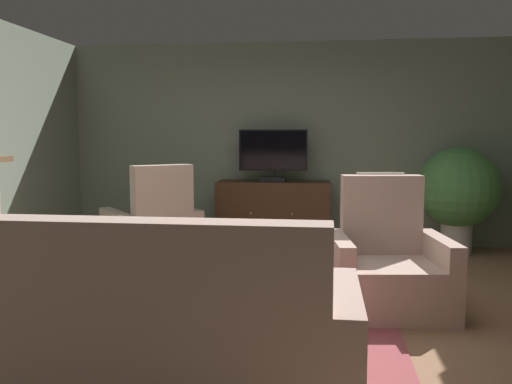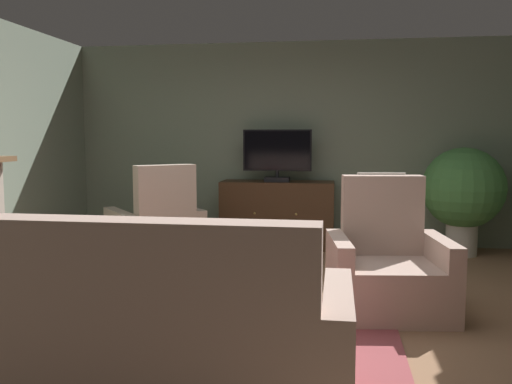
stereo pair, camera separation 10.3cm
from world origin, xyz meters
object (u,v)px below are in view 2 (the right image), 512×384
Objects in this scene: tv_remote at (199,261)px; armchair_angled_to_table at (387,270)px; tv_cabinet at (277,216)px; potted_plant_small_fern_corner at (463,191)px; cat at (107,293)px; folded_newspaper at (242,265)px; sofa_floral at (154,344)px; armchair_near_window at (157,233)px; coffee_table at (222,269)px; television at (277,154)px.

armchair_angled_to_table is at bearing -155.39° from tv_remote.
tv_cabinet is 1.11× the size of potted_plant_small_fern_corner.
tv_remote reaches higher than cat.
sofa_floral reaches higher than folded_newspaper.
armchair_angled_to_table is at bearing -115.51° from potted_plant_small_fern_corner.
armchair_near_window is 2.83m from armchair_angled_to_table.
potted_plant_small_fern_corner reaches higher than tv_remote.
coffee_table is at bearing -57.58° from armchair_near_window.
coffee_table is 0.20m from folded_newspaper.
armchair_near_window is at bearing 122.42° from coffee_table.
tv_cabinet is 4.23m from sofa_floral.
tv_remote is 2.12m from armchair_near_window.
television is at bearing 37.23° from armchair_near_window.
sofa_floral is at bearing -127.31° from armchair_angled_to_table.
tv_remote is 1.35m from sofa_floral.
tv_cabinet is 1.13× the size of armchair_near_window.
tv_cabinet is 2.94m from folded_newspaper.
armchair_near_window reaches higher than cat.
folded_newspaper is at bearing -128.41° from potted_plant_small_fern_corner.
armchair_near_window is at bearing -55.16° from tv_remote.
potted_plant_small_fern_corner is at bearing 48.65° from coffee_table.
armchair_angled_to_table is (1.37, 1.80, 0.00)m from sofa_floral.
television is 4.27m from sofa_floral.
potted_plant_small_fern_corner is (3.54, 0.87, 0.45)m from armchair_near_window.
potted_plant_small_fern_corner is (2.26, -0.16, 0.38)m from tv_cabinet.
television is at bearing 87.59° from coffee_table.
armchair_angled_to_table reaches higher than tv_cabinet.
coffee_table is 0.90× the size of armchair_near_window.
cat is (-1.06, 0.25, -0.31)m from coffee_table.
potted_plant_small_fern_corner reaches higher than folded_newspaper.
television is 0.67× the size of potted_plant_small_fern_corner.
sofa_floral is at bearing -121.10° from potted_plant_small_fern_corner.
folded_newspaper is at bearing -25.34° from coffee_table.
armchair_near_window is at bearing 107.74° from folded_newspaper.
coffee_table is 0.56× the size of sofa_floral.
cat is at bearing -175.49° from armchair_angled_to_table.
potted_plant_small_fern_corner is (2.26, -0.10, -0.42)m from television.
tv_remote is 0.13× the size of potted_plant_small_fern_corner.
television is at bearing 73.89° from folded_newspaper.
armchair_near_window is at bearing 93.61° from cat.
cat is at bearing -10.68° from tv_remote.
potted_plant_small_fern_corner is (2.38, 2.70, 0.37)m from coffee_table.
cat is (-0.99, 1.62, -0.25)m from sofa_floral.
folded_newspaper is at bearing 179.21° from tv_remote.
tv_remote is at bearing -62.15° from armchair_near_window.
television is 1.59× the size of cat.
armchair_near_window reaches higher than tv_remote.
television reaches higher than tv_remote.
folded_newspaper is 0.55× the size of cat.
armchair_near_window is (-1.28, -1.03, -0.07)m from tv_cabinet.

